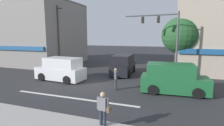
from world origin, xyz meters
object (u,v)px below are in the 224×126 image
at_px(utility_pole_far_right, 196,32).
at_px(traffic_light_mast, 166,35).
at_px(street_tree, 180,35).
at_px(utility_pole_near_left, 59,36).
at_px(pedestrian_foreground_with_bag, 103,108).
at_px(pedestrian_mid_crossing, 116,78).
at_px(van_crossing_rightbound, 61,70).
at_px(van_waiting_far, 173,79).
at_px(van_crossing_center, 123,65).

height_order(utility_pole_far_right, traffic_light_mast, utility_pole_far_right).
distance_m(street_tree, utility_pole_near_left, 14.41).
bearing_deg(pedestrian_foreground_with_bag, street_tree, 75.79).
height_order(utility_pole_near_left, pedestrian_mid_crossing, utility_pole_near_left).
bearing_deg(utility_pole_far_right, van_crossing_rightbound, -149.85).
height_order(van_crossing_rightbound, pedestrian_foreground_with_bag, van_crossing_rightbound).
relative_size(street_tree, van_waiting_far, 1.28).
relative_size(traffic_light_mast, pedestrian_mid_crossing, 3.71).
bearing_deg(pedestrian_mid_crossing, van_waiting_far, 10.67).
bearing_deg(traffic_light_mast, utility_pole_far_right, 52.00).
distance_m(van_waiting_far, van_crossing_rightbound, 9.77).
bearing_deg(traffic_light_mast, van_crossing_rightbound, -159.92).
xyz_separation_m(van_crossing_center, pedestrian_mid_crossing, (1.02, -5.60, -0.06)).
height_order(street_tree, van_waiting_far, street_tree).
height_order(traffic_light_mast, van_waiting_far, traffic_light_mast).
xyz_separation_m(traffic_light_mast, van_waiting_far, (0.77, -3.67, -3.17)).
xyz_separation_m(traffic_light_mast, pedestrian_foreground_with_bag, (-2.00, -10.00, -3.22)).
height_order(street_tree, van_crossing_center, street_tree).
bearing_deg(street_tree, utility_pole_near_left, -176.58).
xyz_separation_m(street_tree, pedestrian_foreground_with_bag, (-3.28, -12.95, -3.18)).
bearing_deg(van_crossing_center, utility_pole_far_right, 18.56).
xyz_separation_m(van_crossing_rightbound, pedestrian_mid_crossing, (5.69, -1.15, -0.06)).
bearing_deg(street_tree, pedestrian_foreground_with_bag, -104.21).
height_order(street_tree, van_crossing_rightbound, street_tree).
height_order(utility_pole_near_left, traffic_light_mast, utility_pole_near_left).
height_order(utility_pole_near_left, utility_pole_far_right, utility_pole_far_right).
relative_size(utility_pole_far_right, van_waiting_far, 1.82).
height_order(utility_pole_near_left, van_crossing_rightbound, utility_pole_near_left).
relative_size(van_crossing_center, pedestrian_mid_crossing, 2.81).
distance_m(utility_pole_near_left, van_crossing_center, 9.35).
bearing_deg(street_tree, van_waiting_far, -94.38).
xyz_separation_m(street_tree, van_waiting_far, (-0.51, -6.62, -3.13)).
bearing_deg(utility_pole_near_left, van_waiting_far, -22.55).
relative_size(utility_pole_near_left, pedestrian_mid_crossing, 4.70).
bearing_deg(utility_pole_far_right, street_tree, -158.21).
distance_m(utility_pole_near_left, pedestrian_foreground_with_bag, 16.71).
xyz_separation_m(utility_pole_far_right, traffic_light_mast, (-2.77, -3.55, -0.27)).
bearing_deg(van_waiting_far, utility_pole_far_right, 74.50).
bearing_deg(van_crossing_rightbound, pedestrian_foreground_with_bag, -43.83).
relative_size(street_tree, utility_pole_far_right, 0.70).
xyz_separation_m(utility_pole_far_right, pedestrian_foreground_with_bag, (-4.77, -13.55, -3.49)).
relative_size(street_tree, van_crossing_center, 1.29).
distance_m(van_crossing_center, van_crossing_rightbound, 6.46).
bearing_deg(street_tree, utility_pole_far_right, 21.79).
relative_size(traffic_light_mast, van_waiting_far, 1.31).
height_order(van_crossing_center, pedestrian_foreground_with_bag, van_crossing_center).
distance_m(traffic_light_mast, van_crossing_center, 5.48).
xyz_separation_m(utility_pole_near_left, van_crossing_rightbound, (4.11, -5.38, -3.07)).
height_order(pedestrian_foreground_with_bag, pedestrian_mid_crossing, same).
relative_size(traffic_light_mast, pedestrian_foreground_with_bag, 3.71).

